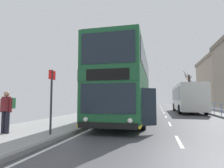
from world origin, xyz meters
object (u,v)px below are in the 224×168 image
object	(u,v)px
double_decker_bus_main	(127,86)
background_bus_far_lane	(187,98)
pedestrian_companion	(7,108)
bus_stop_sign_near	(51,94)
bare_tree_far_00	(189,89)

from	to	relation	value
double_decker_bus_main	background_bus_far_lane	xyz separation A→B (m)	(5.40, 10.45, -0.69)
double_decker_bus_main	pedestrian_companion	world-z (taller)	double_decker_bus_main
double_decker_bus_main	bus_stop_sign_near	distance (m)	6.36
double_decker_bus_main	background_bus_far_lane	distance (m)	11.78
bus_stop_sign_near	double_decker_bus_main	bearing A→B (deg)	70.93
bare_tree_far_00	pedestrian_companion	bearing A→B (deg)	-109.60
double_decker_bus_main	background_bus_far_lane	world-z (taller)	double_decker_bus_main
pedestrian_companion	bare_tree_far_00	world-z (taller)	bare_tree_far_00
pedestrian_companion	bare_tree_far_00	size ratio (longest dim) A/B	0.23
pedestrian_companion	bus_stop_sign_near	size ratio (longest dim) A/B	0.67
background_bus_far_lane	bus_stop_sign_near	distance (m)	18.04
double_decker_bus_main	pedestrian_companion	bearing A→B (deg)	-122.21
background_bus_far_lane	bus_stop_sign_near	size ratio (longest dim) A/B	3.94
background_bus_far_lane	pedestrian_companion	size ratio (longest dim) A/B	5.90
double_decker_bus_main	bare_tree_far_00	world-z (taller)	bare_tree_far_00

